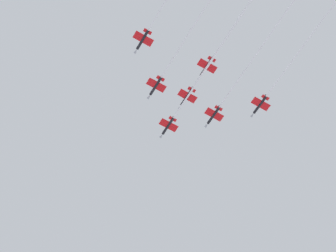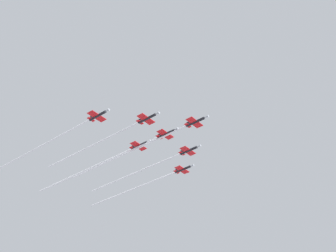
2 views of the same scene
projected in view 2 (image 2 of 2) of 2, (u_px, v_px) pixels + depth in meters
The scene contains 7 objects.
jet_lead at pixel (146, 144), 207.46m from camera, with size 36.78×73.94×2.37m.
jet_port_inner at pixel (153, 166), 220.02m from camera, with size 31.30×62.48×2.37m.
jet_starboard_inner at pixel (110, 137), 202.88m from camera, with size 31.32×62.52×2.37m.
jet_port_outer at pixel (117, 157), 217.34m from camera, with size 39.27×79.15×2.37m.
jet_starboard_outer at pixel (149, 183), 237.74m from camera, with size 31.91×63.74×2.37m.
jet_center_rear at pixel (54, 139), 204.36m from camera, with size 37.19×74.81×2.37m.
jet_port_trail at pixel (100, 164), 223.16m from camera, with size 34.89×69.99×2.37m.
Camera 2 is at (96.16, 124.25, 106.69)m, focal length 50.00 mm.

